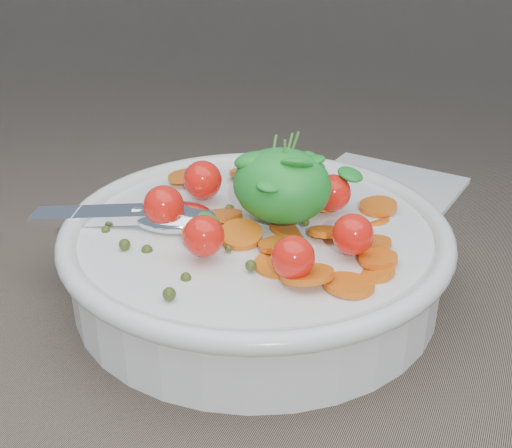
% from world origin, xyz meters
% --- Properties ---
extents(ground, '(6.00, 6.00, 0.00)m').
position_xyz_m(ground, '(0.00, 0.00, 0.00)').
color(ground, '#6D5E4E').
rests_on(ground, ground).
extents(bowl, '(0.33, 0.31, 0.13)m').
position_xyz_m(bowl, '(0.02, -0.01, 0.04)').
color(bowl, silver).
rests_on(bowl, ground).
extents(napkin, '(0.17, 0.15, 0.01)m').
position_xyz_m(napkin, '(0.07, 0.24, 0.00)').
color(napkin, white).
rests_on(napkin, ground).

